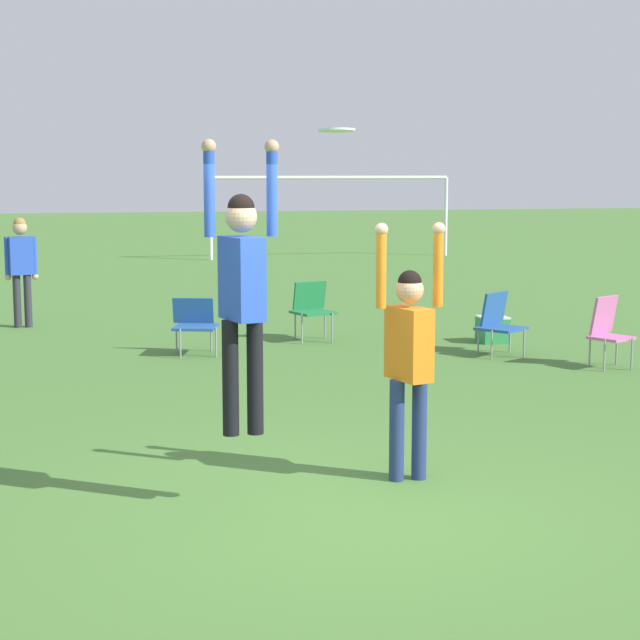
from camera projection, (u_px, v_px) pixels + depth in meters
ground_plane at (340, 511)px, 7.76m from camera, size 120.00×120.00×0.00m
person_jumping at (242, 280)px, 7.64m from camera, size 0.55×0.44×2.13m
person_defending at (409, 346)px, 8.41m from camera, size 0.57×0.46×2.06m
frisbee at (336, 130)px, 7.90m from camera, size 0.28×0.28×0.03m
camping_chair_0 at (195, 322)px, 14.45m from camera, size 0.70×0.74×0.75m
camping_chair_1 at (607, 327)px, 13.46m from camera, size 0.59×0.65×0.89m
camping_chair_2 at (312, 306)px, 15.63m from camera, size 0.66×0.71×0.86m
camping_chair_3 at (498, 320)px, 14.40m from camera, size 0.76×0.84×0.83m
person_spectator_near at (21, 262)px, 16.85m from camera, size 0.52×0.29×1.74m
cooler_box at (493, 329)px, 15.47m from camera, size 0.39×0.41×0.38m
soccer_goal at (331, 194)px, 30.69m from camera, size 7.10×0.10×2.35m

